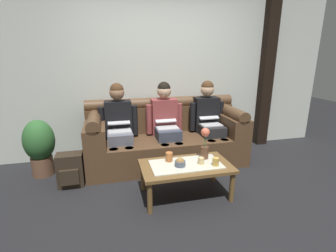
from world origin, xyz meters
The scene contains 15 objects.
ground_plane centered at (0.00, 0.00, 0.00)m, with size 14.00×14.00×0.00m, color black.
back_wall_patterned centered at (0.00, 1.70, 1.45)m, with size 6.00×0.12×2.90m, color silver.
timber_pillar centered at (1.91, 1.58, 1.45)m, with size 0.20×0.20×2.90m, color black.
couch centered at (0.00, 1.17, 0.37)m, with size 2.31×0.88×0.96m.
person_left centered at (-0.69, 1.17, 0.66)m, with size 0.56×0.67×1.22m.
person_middle centered at (0.00, 1.17, 0.66)m, with size 0.56×0.67×1.22m.
person_right centered at (0.69, 1.17, 0.66)m, with size 0.56×0.67×1.22m.
coffee_table centered at (0.00, 0.16, 0.35)m, with size 1.03×0.59×0.40m.
flower_vase centered at (0.26, 0.26, 0.59)m, with size 0.10×0.10×0.38m.
snack_bowl centered at (-0.08, 0.12, 0.44)m, with size 0.12×0.12×0.10m.
cup_near_left centered at (0.31, 0.04, 0.45)m, with size 0.07×0.07×0.09m, color gold.
cup_near_right centered at (0.17, 0.12, 0.44)m, with size 0.07×0.07×0.08m, color #DBB77A.
cup_far_center centered at (-0.17, 0.28, 0.46)m, with size 0.08×0.08×0.11m, color #B26633.
backpack_left centered at (-1.33, 0.73, 0.21)m, with size 0.31×0.25×0.43m.
potted_plant centered at (-1.75, 1.14, 0.43)m, with size 0.40×0.40×0.78m.
Camera 1 is at (-0.83, -2.34, 1.61)m, focal length 26.72 mm.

